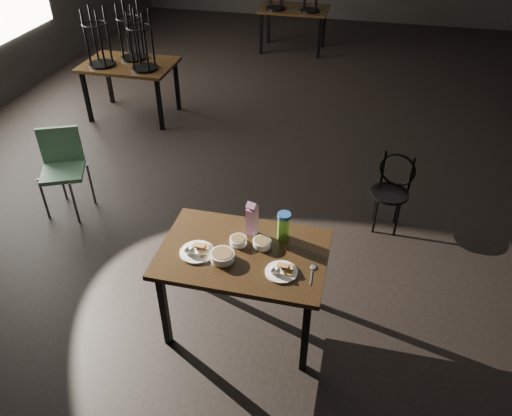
% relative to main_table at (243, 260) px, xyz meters
% --- Properties ---
extents(main_table, '(1.20, 0.80, 0.75)m').
position_rel_main_table_xyz_m(main_table, '(0.00, 0.00, 0.00)').
color(main_table, black).
rests_on(main_table, ground).
extents(plate_left, '(0.25, 0.25, 0.08)m').
position_rel_main_table_xyz_m(plate_left, '(-0.32, -0.09, 0.10)').
color(plate_left, white).
rests_on(plate_left, main_table).
extents(plate_right, '(0.22, 0.22, 0.07)m').
position_rel_main_table_xyz_m(plate_right, '(0.30, -0.15, 0.10)').
color(plate_right, white).
rests_on(plate_right, main_table).
extents(bowl_near, '(0.12, 0.12, 0.05)m').
position_rel_main_table_xyz_m(bowl_near, '(-0.06, 0.08, 0.11)').
color(bowl_near, white).
rests_on(bowl_near, main_table).
extents(bowl_far, '(0.13, 0.13, 0.05)m').
position_rel_main_table_xyz_m(bowl_far, '(0.12, 0.09, 0.11)').
color(bowl_far, white).
rests_on(bowl_far, main_table).
extents(bowl_big, '(0.17, 0.17, 0.06)m').
position_rel_main_table_xyz_m(bowl_big, '(-0.12, -0.11, 0.11)').
color(bowl_big, white).
rests_on(bowl_big, main_table).
extents(juice_carton, '(0.09, 0.09, 0.28)m').
position_rel_main_table_xyz_m(juice_carton, '(0.01, 0.22, 0.21)').
color(juice_carton, '#901A6A').
rests_on(juice_carton, main_table).
extents(water_bottle, '(0.12, 0.12, 0.22)m').
position_rel_main_table_xyz_m(water_bottle, '(0.25, 0.22, 0.19)').
color(water_bottle, '#75C83A').
rests_on(water_bottle, main_table).
extents(spoon, '(0.05, 0.20, 0.01)m').
position_rel_main_table_xyz_m(spoon, '(0.51, -0.07, 0.08)').
color(spoon, silver).
rests_on(spoon, main_table).
extents(bentwood_chair, '(0.39, 0.39, 0.76)m').
position_rel_main_table_xyz_m(bentwood_chair, '(1.07, 1.56, -0.22)').
color(bentwood_chair, black).
rests_on(bentwood_chair, ground).
extents(school_chair, '(0.53, 0.53, 0.87)m').
position_rel_main_table_xyz_m(school_chair, '(-2.15, 1.12, -0.15)').
color(school_chair, '#6BA77E').
rests_on(school_chair, ground).
extents(bg_table_left, '(1.20, 0.80, 1.48)m').
position_rel_main_table_xyz_m(bg_table_left, '(-2.41, 3.28, 0.11)').
color(bg_table_left, black).
rests_on(bg_table_left, ground).
extents(bg_table_far, '(1.20, 0.80, 1.48)m').
position_rel_main_table_xyz_m(bg_table_far, '(-0.74, 6.44, 0.08)').
color(bg_table_far, black).
rests_on(bg_table_far, ground).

